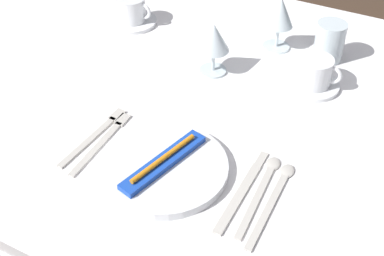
{
  "coord_description": "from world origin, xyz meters",
  "views": [
    {
      "loc": [
        0.4,
        -0.88,
        1.46
      ],
      "look_at": [
        0.02,
        -0.15,
        0.76
      ],
      "focal_mm": 48.01,
      "sensor_mm": 36.0,
      "label": 1
    }
  ],
  "objects": [
    {
      "name": "coffee_cup_right",
      "position": [
        0.19,
        0.14,
        0.78
      ],
      "size": [
        0.11,
        0.09,
        0.07
      ],
      "color": "white",
      "rests_on": "saucer_right"
    },
    {
      "name": "dining_table",
      "position": [
        0.0,
        0.0,
        0.66
      ],
      "size": [
        1.8,
        1.11,
        0.74
      ],
      "color": "white",
      "rests_on": "ground"
    },
    {
      "name": "dinner_knife",
      "position": [
        0.18,
        -0.26,
        0.74
      ],
      "size": [
        0.02,
        0.23,
        0.0
      ],
      "color": "beige",
      "rests_on": "dining_table"
    },
    {
      "name": "fork_inner",
      "position": [
        -0.16,
        -0.25,
        0.74
      ],
      "size": [
        0.03,
        0.21,
        0.0
      ],
      "color": "beige",
      "rests_on": "dining_table"
    },
    {
      "name": "coffee_cup_left",
      "position": [
        -0.35,
        0.2,
        0.78
      ],
      "size": [
        0.1,
        0.08,
        0.07
      ],
      "color": "white",
      "rests_on": "saucer_left"
    },
    {
      "name": "fork_outer",
      "position": [
        -0.14,
        -0.26,
        0.74
      ],
      "size": [
        0.02,
        0.21,
        0.0
      ],
      "color": "beige",
      "rests_on": "dining_table"
    },
    {
      "name": "spoon_soup",
      "position": [
        0.21,
        -0.22,
        0.74
      ],
      "size": [
        0.03,
        0.22,
        0.01
      ],
      "color": "beige",
      "rests_on": "dining_table"
    },
    {
      "name": "wine_glass_left",
      "position": [
        0.06,
        0.26,
        0.84
      ],
      "size": [
        0.07,
        0.07,
        0.14
      ],
      "color": "silver",
      "rests_on": "dining_table"
    },
    {
      "name": "toothbrush_package",
      "position": [
        0.02,
        -0.27,
        0.77
      ],
      "size": [
        0.09,
        0.21,
        0.02
      ],
      "color": "blue",
      "rests_on": "dinner_plate"
    },
    {
      "name": "saucer_left",
      "position": [
        -0.36,
        0.2,
        0.74
      ],
      "size": [
        0.14,
        0.14,
        0.01
      ],
      "primitive_type": "cylinder",
      "color": "white",
      "rests_on": "dining_table"
    },
    {
      "name": "spoon_dessert",
      "position": [
        0.24,
        -0.23,
        0.74
      ],
      "size": [
        0.03,
        0.23,
        0.01
      ],
      "color": "beige",
      "rests_on": "dining_table"
    },
    {
      "name": "drink_tumbler",
      "position": [
        0.19,
        0.27,
        0.78
      ],
      "size": [
        0.07,
        0.07,
        0.1
      ],
      "color": "silver",
      "rests_on": "dining_table"
    },
    {
      "name": "dinner_plate",
      "position": [
        0.02,
        -0.27,
        0.75
      ],
      "size": [
        0.25,
        0.25,
        0.02
      ],
      "primitive_type": "cylinder",
      "color": "white",
      "rests_on": "dining_table"
    },
    {
      "name": "wine_glass_right",
      "position": [
        -0.05,
        0.08,
        0.83
      ],
      "size": [
        0.08,
        0.08,
        0.13
      ],
      "color": "silver",
      "rests_on": "dining_table"
    },
    {
      "name": "saucer_right",
      "position": [
        0.19,
        0.14,
        0.74
      ],
      "size": [
        0.13,
        0.13,
        0.01
      ],
      "primitive_type": "cylinder",
      "color": "white",
      "rests_on": "dining_table"
    }
  ]
}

